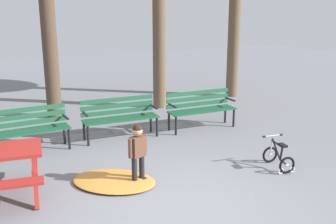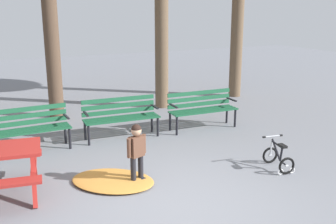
# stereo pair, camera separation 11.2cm
# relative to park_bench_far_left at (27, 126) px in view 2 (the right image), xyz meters

# --- Properties ---
(ground) EXTENTS (36.00, 36.00, 0.00)m
(ground) POSITION_rel_park_bench_far_left_xyz_m (1.43, -3.30, -0.51)
(ground) COLOR slate
(park_bench_far_left) EXTENTS (1.61, 0.49, 0.85)m
(park_bench_far_left) POSITION_rel_park_bench_far_left_xyz_m (0.00, 0.00, 0.00)
(park_bench_far_left) COLOR #195133
(park_bench_far_left) RESTS_ON ground
(park_bench_left) EXTENTS (1.63, 0.56, 0.85)m
(park_bench_left) POSITION_rel_park_bench_far_left_xyz_m (1.91, -0.00, 0.00)
(park_bench_left) COLOR #195133
(park_bench_left) RESTS_ON ground
(park_bench_right) EXTENTS (1.62, 0.53, 0.85)m
(park_bench_right) POSITION_rel_park_bench_far_left_xyz_m (3.81, -0.20, 0.00)
(park_bench_right) COLOR #195133
(park_bench_right) RESTS_ON ground
(child_standing) EXTENTS (0.35, 0.23, 0.97)m
(child_standing) POSITION_rel_park_bench_far_left_xyz_m (1.34, -2.28, 0.05)
(child_standing) COLOR black
(child_standing) RESTS_ON ground
(kids_bicycle) EXTENTS (0.44, 0.60, 0.54)m
(kids_bicycle) POSITION_rel_park_bench_far_left_xyz_m (3.74, -2.86, -0.31)
(kids_bicycle) COLOR black
(kids_bicycle) RESTS_ON ground
(leaf_pile) EXTENTS (1.64, 1.61, 0.07)m
(leaf_pile) POSITION_rel_park_bench_far_left_xyz_m (0.99, -2.12, -0.48)
(leaf_pile) COLOR #C68438
(leaf_pile) RESTS_ON ground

